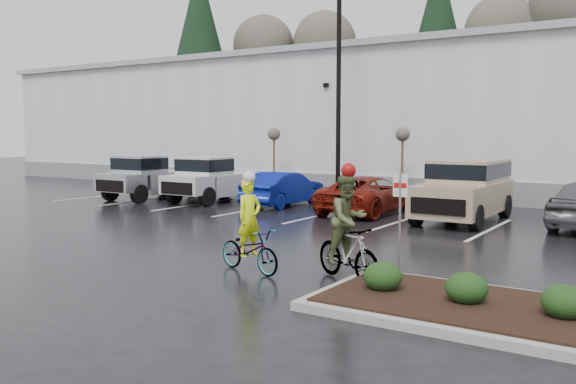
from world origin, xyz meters
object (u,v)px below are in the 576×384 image
Objects in this scene: sapling_mid at (403,138)px; car_red at (368,195)px; sapling_west at (274,138)px; suv_tan at (464,191)px; pickup_silver at (155,177)px; cyclist_olive at (348,238)px; lamppost at (339,68)px; car_blue at (283,189)px; cyclist_hivis at (249,241)px; fire_lane_sign at (400,213)px; pickup_white at (218,179)px.

sapling_mid is 4.10m from car_red.
suv_tan is (10.22, -3.62, -1.70)m from sapling_west.
cyclist_olive is at bearing -31.65° from pickup_silver.
lamppost is 5.67m from car_blue.
suv_tan is 2.35× the size of cyclist_hivis.
cyclist_olive reaches higher than suv_tan.
lamppost reaches higher than pickup_silver.
car_red is at bearing 119.04° from fire_lane_sign.
sapling_mid is 1.45× the size of fire_lane_sign.
sapling_west reaches higher than car_red.
cyclist_hivis is (12.38, -9.39, -0.30)m from pickup_silver.
pickup_silver is at bearing -157.35° from lamppost.
sapling_west is 3.92m from pickup_white.
pickup_silver is 1.00× the size of pickup_white.
sapling_west is 1.48× the size of cyclist_hivis.
fire_lane_sign is at bearing -29.10° from pickup_silver.
suv_tan is (-1.58, 9.18, -0.38)m from fire_lane_sign.
car_red is (6.67, -3.56, -2.04)m from sapling_west.
pickup_white is (-4.56, -2.46, -4.71)m from lamppost.
car_blue is at bearing 0.71° from pickup_white.
cyclist_hivis is (4.72, -12.59, -5.01)m from lamppost.
lamppost is 1.77× the size of pickup_white.
sapling_mid is 11.13m from pickup_silver.
suv_tan is at bearing -22.86° from lamppost.
pickup_white is 14.95m from cyclist_olive.
cyclist_olive reaches higher than car_red.
car_red is at bearing -28.07° from sapling_west.
car_red is (3.85, -0.14, -0.01)m from car_blue.
cyclist_hivis is at bearing -47.51° from pickup_white.
cyclist_hivis is 2.18m from cyclist_olive.
sapling_mid reaches higher than car_blue.
cyclist_hivis reaches higher than pickup_silver.
pickup_silver is (-3.66, -4.20, -1.75)m from sapling_west.
fire_lane_sign is 10.60m from car_red.
lamppost is at bearing -116.84° from car_blue.
cyclist_hivis reaches higher than pickup_white.
suv_tan reaches higher than pickup_silver.
lamppost reaches higher than sapling_west.
fire_lane_sign is 0.42× the size of pickup_silver.
pickup_white is (-0.56, -3.46, -1.75)m from sapling_west.
lamppost reaches higher than sapling_mid.
cyclist_hivis is at bearing -57.32° from sapling_west.
fire_lane_sign is at bearing -80.24° from suv_tan.
pickup_silver is 1.23× the size of car_blue.
car_blue is 7.41m from suv_tan.
cyclist_olive is (2.12, 0.45, 0.19)m from cyclist_hivis.
lamppost reaches higher than car_red.
car_red is 2.08× the size of cyclist_olive.
fire_lane_sign is 0.45× the size of car_red.
car_red is (2.67, -2.56, -5.00)m from lamppost.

